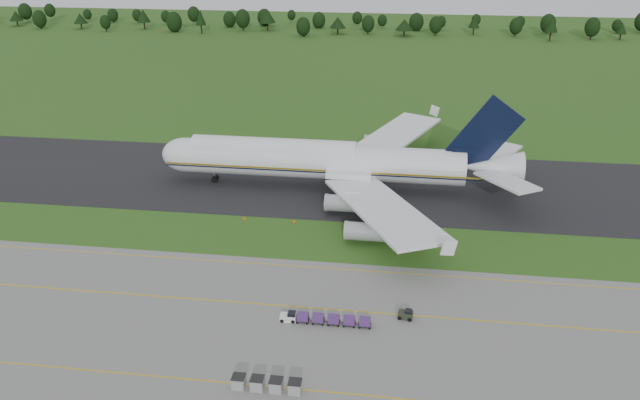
# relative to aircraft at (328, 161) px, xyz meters

# --- Properties ---
(ground) EXTENTS (600.00, 600.00, 0.00)m
(ground) POSITION_rel_aircraft_xyz_m (-1.86, -24.45, -6.33)
(ground) COLOR #2B5319
(ground) RESTS_ON ground
(apron) EXTENTS (300.00, 52.00, 0.06)m
(apron) POSITION_rel_aircraft_xyz_m (-1.86, -58.45, -6.30)
(apron) COLOR slate
(apron) RESTS_ON ground
(taxiway) EXTENTS (300.00, 40.00, 0.08)m
(taxiway) POSITION_rel_aircraft_xyz_m (-1.86, 3.55, -6.29)
(taxiway) COLOR black
(taxiway) RESTS_ON ground
(apron_markings) EXTENTS (300.00, 30.20, 0.01)m
(apron_markings) POSITION_rel_aircraft_xyz_m (-1.86, -51.43, -6.27)
(apron_markings) COLOR gold
(apron_markings) RESTS_ON apron
(tree_line) EXTENTS (524.06, 23.22, 12.00)m
(tree_line) POSITION_rel_aircraft_xyz_m (-17.03, 196.46, -0.37)
(tree_line) COLOR black
(tree_line) RESTS_ON ground
(aircraft) EXTENTS (78.35, 76.98, 22.17)m
(aircraft) POSITION_rel_aircraft_xyz_m (0.00, 0.00, 0.00)
(aircraft) COLOR white
(aircraft) RESTS_ON ground
(baggage_train) EXTENTS (13.42, 1.42, 1.37)m
(baggage_train) POSITION_rel_aircraft_xyz_m (5.43, -50.09, -5.53)
(baggage_train) COLOR white
(baggage_train) RESTS_ON apron
(utility_cart) EXTENTS (2.27, 1.57, 1.15)m
(utility_cart) POSITION_rel_aircraft_xyz_m (17.22, -47.29, -5.71)
(utility_cart) COLOR #272B1E
(utility_cart) RESTS_ON apron
(uld_row) EXTENTS (8.88, 1.68, 1.66)m
(uld_row) POSITION_rel_aircraft_xyz_m (0.05, -64.98, -5.44)
(uld_row) COLOR #959595
(uld_row) RESTS_ON apron
(edge_markers) EXTENTS (30.09, 0.30, 0.60)m
(edge_markers) POSITION_rel_aircraft_xyz_m (0.48, -18.22, -6.06)
(edge_markers) COLOR orange
(edge_markers) RESTS_ON ground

